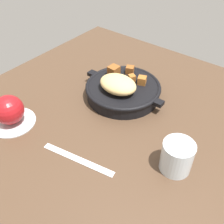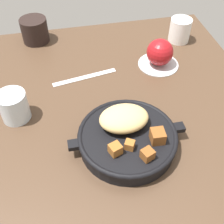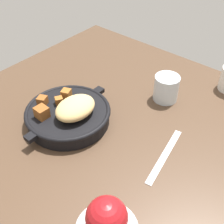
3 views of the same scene
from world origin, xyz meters
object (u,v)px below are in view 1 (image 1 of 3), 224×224
(cast_iron_skillet, at_px, (122,89))
(water_glass_short, at_px, (177,157))
(red_apple, at_px, (9,110))
(butter_knife, at_px, (78,159))

(cast_iron_skillet, bearing_deg, water_glass_short, 150.70)
(water_glass_short, bearing_deg, red_apple, 17.86)
(cast_iron_skillet, height_order, butter_knife, cast_iron_skillet)
(cast_iron_skillet, distance_m, red_apple, 0.33)
(butter_knife, bearing_deg, red_apple, -6.23)
(red_apple, distance_m, butter_knife, 0.24)
(butter_knife, height_order, water_glass_short, water_glass_short)
(red_apple, relative_size, butter_knife, 0.42)
(cast_iron_skillet, xyz_separation_m, water_glass_short, (-0.26, 0.14, 0.01))
(cast_iron_skillet, height_order, red_apple, red_apple)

